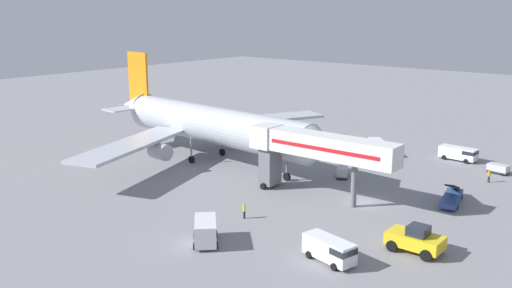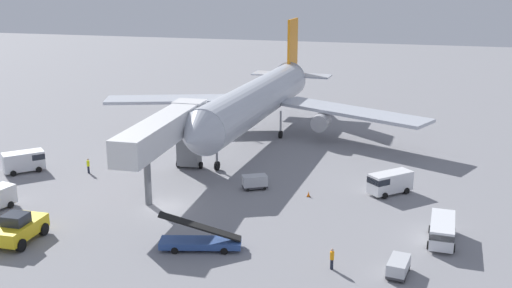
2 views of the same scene
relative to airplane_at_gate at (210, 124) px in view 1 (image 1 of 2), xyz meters
The scene contains 14 objects.
ground_plane 28.12m from the airplane_at_gate, 95.11° to the right, with size 300.00×300.00×0.00m, color gray.
airplane_at_gate is the anchor object (origin of this frame).
jet_bridge 21.91m from the airplane_at_gate, 101.76° to the right, with size 3.58×19.32×8.02m.
pushback_tug 39.95m from the airplane_at_gate, 106.94° to the right, with size 2.98×5.17×2.64m.
belt_loader_truck 36.02m from the airplane_at_gate, 83.39° to the right, with size 7.07×3.43×3.24m.
service_van_outer_right 31.37m from the airplane_at_gate, 136.67° to the right, with size 4.67×4.65×2.39m.
service_van_rear_left 26.47m from the airplane_at_gate, 43.85° to the right, with size 4.76×4.66×2.33m.
service_van_far_left 37.79m from the airplane_at_gate, 50.70° to the right, with size 2.51×5.59×2.01m.
service_van_near_center 38.12m from the airplane_at_gate, 119.29° to the right, with size 2.96×5.43×2.18m.
baggage_cart_near_left 41.47m from the airplane_at_gate, 60.41° to the right, with size 1.83×2.94×1.31m.
baggage_cart_mid_center 21.28m from the airplane_at_gate, 76.59° to the right, with size 2.95×2.45×1.51m.
ground_crew_worker_foreground 25.52m from the airplane_at_gate, 127.35° to the right, with size 0.47×0.47×1.75m.
ground_crew_worker_midground 39.53m from the airplane_at_gate, 67.12° to the right, with size 0.45×0.45×1.75m.
safety_cone_alpha 24.23m from the airplane_at_gate, 62.79° to the right, with size 0.37×0.37×0.56m.
Camera 1 is at (-56.57, -30.43, 22.25)m, focal length 39.59 mm.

